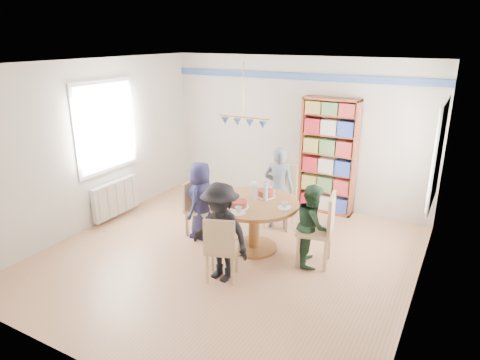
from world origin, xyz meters
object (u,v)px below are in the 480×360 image
Objects in this scene: dining_table at (254,214)px; radiator at (116,198)px; person_right at (312,225)px; bookshelf at (328,157)px; person_far at (279,188)px; chair_left at (196,205)px; chair_far at (281,192)px; person_left at (201,200)px; person_near at (220,232)px; chair_right at (321,227)px; chair_near at (221,246)px.

radiator is at bearing -177.51° from dining_table.
bookshelf is at bearing -9.28° from person_right.
dining_table is 0.95× the size of person_far.
chair_far is (1.04, 0.98, 0.09)m from chair_left.
chair_far is 0.50× the size of bookshelf.
person_left is 1.31m from person_near.
chair_left is at bearing -128.50° from bookshelf.
person_right is at bearing -0.05° from chair_left.
chair_right is 1.41m from person_near.
radiator is 0.97× the size of chair_right.
chair_far is 1.37m from person_left.
chair_near is (1.09, -1.01, 0.02)m from chair_left.
radiator is at bearing -156.96° from chair_far.
person_right reaches higher than dining_table.
person_near is at bearing -42.50° from chair_left.
dining_table is 1.01m from chair_right.
person_left is at bearing -178.17° from chair_right.
radiator is at bearing -175.12° from chair_left.
chair_near is 0.68× the size of person_near.
person_far is (0.92, 0.88, 0.08)m from person_left.
chair_right reaches higher than chair_far.
chair_right is 0.85× the size of person_left.
person_far is at bearing 38.42° from chair_left.
person_far is at bearing 20.19° from radiator.
bookshelf is at bearing 81.69° from chair_near.
chair_near is at bearing -42.91° from chair_left.
chair_near is 0.17m from person_near.
person_near is 2.93m from bookshelf.
person_far is 0.67× the size of bookshelf.
person_right reaches higher than chair_right.
dining_table is 0.99m from chair_near.
dining_table is 1.26× the size of chair_right.
person_far is (-1.00, 0.82, 0.12)m from chair_right.
radiator is 3.66m from chair_right.
radiator is 2.87m from chair_far.
person_left reaches higher than dining_table.
person_right is 1.31m from person_near.
dining_table is 2.03m from bookshelf.
person_right is 2.00m from bookshelf.
chair_right is 1.40m from chair_far.
person_far reaches higher than chair_far.
person_far is at bearing 140.82° from chair_right.
person_right is at bearing 55.81° from person_near.
dining_table is 0.64× the size of bookshelf.
chair_right is 0.75× the size of person_far.
chair_far is 0.84× the size of person_left.
person_left is at bearing -131.35° from chair_far.
person_left is (-0.95, 0.97, 0.11)m from chair_near.
chair_far is at bearing 130.92° from person_left.
chair_near is 0.44× the size of bookshelf.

